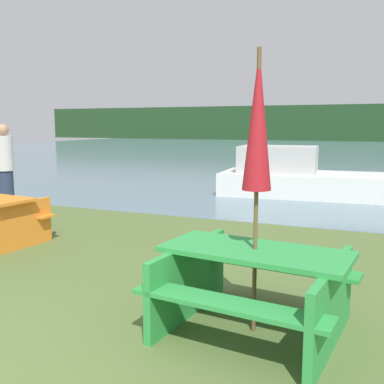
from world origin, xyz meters
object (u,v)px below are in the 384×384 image
Objects in this scene: picnic_table_green at (254,282)px; umbrella_crimson at (258,123)px; person at (5,168)px; boat at (300,178)px.

umbrella_crimson is at bearing -90.00° from picnic_table_green.
umbrella_crimson is 1.33× the size of person.
boat reaches higher than picnic_table_green.
picnic_table_green is at bearing -28.73° from person.
person is (-6.22, 3.41, 0.46)m from picnic_table_green.
umbrella_crimson reaches higher than picnic_table_green.
boat is 6.98m from person.
picnic_table_green is 1.35m from umbrella_crimson.
picnic_table_green is at bearing -87.45° from boat.
umbrella_crimson reaches higher than boat.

